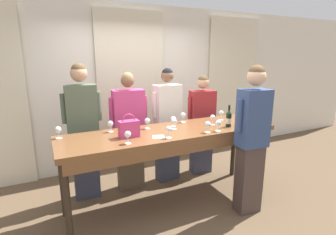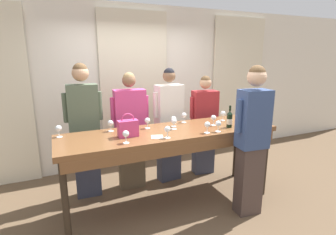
{
  "view_description": "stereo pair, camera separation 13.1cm",
  "coord_description": "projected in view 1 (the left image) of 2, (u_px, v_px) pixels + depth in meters",
  "views": [
    {
      "loc": [
        -1.43,
        -2.86,
        1.96
      ],
      "look_at": [
        0.0,
        0.08,
        1.18
      ],
      "focal_mm": 28.0,
      "sensor_mm": 36.0,
      "label": 1
    },
    {
      "loc": [
        -1.31,
        -2.91,
        1.96
      ],
      "look_at": [
        0.0,
        0.08,
        1.18
      ],
      "focal_mm": 28.0,
      "sensor_mm": 36.0,
      "label": 2
    }
  ],
  "objects": [
    {
      "name": "wine_glass_center_left",
      "position": [
        58.0,
        130.0,
        2.98
      ],
      "size": [
        0.07,
        0.07,
        0.14
      ],
      "color": "white",
      "rests_on": "tasting_bar"
    },
    {
      "name": "napkin",
      "position": [
        158.0,
        137.0,
        3.05
      ],
      "size": [
        0.18,
        0.18,
        0.0
      ],
      "color": "white",
      "rests_on": "tasting_bar"
    },
    {
      "name": "wine_glass_back_mid",
      "position": [
        183.0,
        115.0,
        3.7
      ],
      "size": [
        0.07,
        0.07,
        0.14
      ],
      "color": "white",
      "rests_on": "tasting_bar"
    },
    {
      "name": "wine_bottle",
      "position": [
        229.0,
        119.0,
        3.47
      ],
      "size": [
        0.07,
        0.07,
        0.29
      ],
      "color": "black",
      "rests_on": "tasting_bar"
    },
    {
      "name": "wine_glass_back_right",
      "position": [
        208.0,
        125.0,
        3.21
      ],
      "size": [
        0.07,
        0.07,
        0.14
      ],
      "color": "white",
      "rests_on": "tasting_bar"
    },
    {
      "name": "guest_pink_top",
      "position": [
        129.0,
        131.0,
        3.8
      ],
      "size": [
        0.56,
        0.24,
        1.73
      ],
      "color": "brown",
      "rests_on": "ground_plane"
    },
    {
      "name": "wine_glass_front_left",
      "position": [
        218.0,
        123.0,
        3.27
      ],
      "size": [
        0.07,
        0.07,
        0.14
      ],
      "color": "white",
      "rests_on": "tasting_bar"
    },
    {
      "name": "wall_back",
      "position": [
        131.0,
        87.0,
        4.63
      ],
      "size": [
        12.0,
        0.06,
        2.8
      ],
      "color": "silver",
      "rests_on": "ground_plane"
    },
    {
      "name": "wine_glass_front_mid",
      "position": [
        128.0,
        135.0,
        2.8
      ],
      "size": [
        0.07,
        0.07,
        0.14
      ],
      "color": "white",
      "rests_on": "tasting_bar"
    },
    {
      "name": "curtain_panel_center",
      "position": [
        132.0,
        91.0,
        4.58
      ],
      "size": [
        1.2,
        0.03,
        2.69
      ],
      "color": "beige",
      "rests_on": "ground_plane"
    },
    {
      "name": "host_pouring",
      "position": [
        252.0,
        138.0,
        3.18
      ],
      "size": [
        0.47,
        0.27,
        1.85
      ],
      "color": "#473833",
      "rests_on": "ground_plane"
    },
    {
      "name": "wine_glass_back_left",
      "position": [
        110.0,
        124.0,
        3.24
      ],
      "size": [
        0.07,
        0.07,
        0.14
      ],
      "color": "white",
      "rests_on": "tasting_bar"
    },
    {
      "name": "wine_glass_center_right",
      "position": [
        174.0,
        122.0,
        3.36
      ],
      "size": [
        0.07,
        0.07,
        0.14
      ],
      "color": "white",
      "rests_on": "tasting_bar"
    },
    {
      "name": "wine_glass_front_right",
      "position": [
        147.0,
        121.0,
        3.38
      ],
      "size": [
        0.07,
        0.07,
        0.14
      ],
      "color": "white",
      "rests_on": "tasting_bar"
    },
    {
      "name": "guest_olive_jacket",
      "position": [
        83.0,
        130.0,
        3.5
      ],
      "size": [
        0.51,
        0.22,
        1.86
      ],
      "color": "#383D51",
      "rests_on": "ground_plane"
    },
    {
      "name": "wine_glass_by_handbag",
      "position": [
        169.0,
        130.0,
        3.0
      ],
      "size": [
        0.07,
        0.07,
        0.14
      ],
      "color": "white",
      "rests_on": "tasting_bar"
    },
    {
      "name": "handbag",
      "position": [
        129.0,
        128.0,
        3.03
      ],
      "size": [
        0.23,
        0.12,
        0.28
      ],
      "color": "#C63870",
      "rests_on": "tasting_bar"
    },
    {
      "name": "guest_cream_sweater",
      "position": [
        167.0,
        124.0,
        4.05
      ],
      "size": [
        0.53,
        0.25,
        1.77
      ],
      "color": "#383D51",
      "rests_on": "ground_plane"
    },
    {
      "name": "wine_glass_by_bottle",
      "position": [
        213.0,
        118.0,
        3.56
      ],
      "size": [
        0.07,
        0.07,
        0.14
      ],
      "color": "white",
      "rests_on": "tasting_bar"
    },
    {
      "name": "ground_plane",
      "position": [
        171.0,
        203.0,
        3.57
      ],
      "size": [
        18.0,
        18.0,
        0.0
      ],
      "primitive_type": "plane",
      "color": "brown"
    },
    {
      "name": "guest_striped_shirt",
      "position": [
        202.0,
        124.0,
        4.34
      ],
      "size": [
        0.52,
        0.27,
        1.64
      ],
      "color": "#383D51",
      "rests_on": "ground_plane"
    },
    {
      "name": "tasting_bar",
      "position": [
        171.0,
        138.0,
        3.33
      ],
      "size": [
        2.77,
        0.79,
        1.03
      ],
      "color": "brown",
      "rests_on": "ground_plane"
    },
    {
      "name": "wine_glass_near_host",
      "position": [
        221.0,
        113.0,
        3.83
      ],
      "size": [
        0.07,
        0.07,
        0.14
      ],
      "color": "white",
      "rests_on": "tasting_bar"
    },
    {
      "name": "wine_glass_center_mid",
      "position": [
        173.0,
        119.0,
        3.48
      ],
      "size": [
        0.07,
        0.07,
        0.14
      ],
      "color": "white",
      "rests_on": "tasting_bar"
    },
    {
      "name": "curtain_panel_right",
      "position": [
        232.0,
        85.0,
        5.53
      ],
      "size": [
        1.2,
        0.03,
        2.69
      ],
      "color": "beige",
      "rests_on": "ground_plane"
    }
  ]
}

